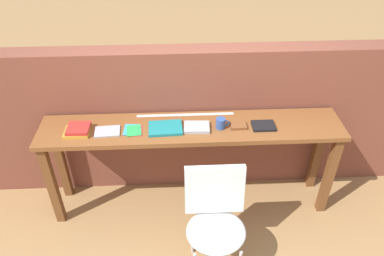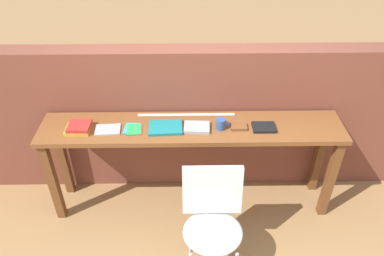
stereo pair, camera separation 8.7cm
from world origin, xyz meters
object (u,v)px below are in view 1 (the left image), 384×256
leather_journal_brown (238,126)px  magazine_cycling (107,131)px  book_repair_rightmost (263,126)px  book_stack_leftmost (78,130)px  book_open_centre (165,128)px  pamphlet_pile_colourful (133,130)px  mug (221,123)px  chair_white_moulded (215,217)px

leather_journal_brown → magazine_cycling: bearing=-179.7°
magazine_cycling → leather_journal_brown: bearing=-2.7°
book_repair_rightmost → magazine_cycling: bearing=-179.8°
book_stack_leftmost → book_open_centre: book_stack_leftmost is taller
magazine_cycling → pamphlet_pile_colourful: 0.21m
magazine_cycling → mug: size_ratio=1.82×
book_stack_leftmost → leather_journal_brown: bearing=0.7°
magazine_cycling → book_open_centre: 0.47m
chair_white_moulded → book_open_centre: 0.81m
magazine_cycling → pamphlet_pile_colourful: (0.21, 0.01, -0.00)m
magazine_cycling → pamphlet_pile_colourful: bearing=-1.7°
mug → book_open_centre: bearing=179.8°
book_repair_rightmost → book_open_centre: bearing=179.4°
mug → magazine_cycling: bearing=-179.3°
chair_white_moulded → book_open_centre: bearing=119.6°
mug → book_stack_leftmost: bearing=-179.5°
book_stack_leftmost → pamphlet_pile_colourful: book_stack_leftmost is taller
magazine_cycling → book_repair_rightmost: book_repair_rightmost is taller
leather_journal_brown → chair_white_moulded: bearing=-111.3°
pamphlet_pile_colourful → chair_white_moulded: bearing=-45.4°
book_open_centre → book_repair_rightmost: 0.80m
book_open_centre → leather_journal_brown: size_ratio=2.08×
mug → leather_journal_brown: bearing=2.8°
magazine_cycling → book_open_centre: size_ratio=0.74×
chair_white_moulded → book_repair_rightmost: 0.85m
mug → book_repair_rightmost: 0.35m
leather_journal_brown → book_repair_rightmost: (0.20, -0.01, -0.00)m
book_repair_rightmost → chair_white_moulded: bearing=-125.5°
book_stack_leftmost → magazine_cycling: bearing=-0.6°
book_stack_leftmost → book_repair_rightmost: (1.50, 0.00, -0.02)m
pamphlet_pile_colourful → book_repair_rightmost: 1.06m
leather_journal_brown → book_repair_rightmost: leather_journal_brown is taller
book_open_centre → book_repair_rightmost: (0.80, -0.01, -0.00)m
magazine_cycling → leather_journal_brown: leather_journal_brown is taller
pamphlet_pile_colourful → leather_journal_brown: 0.85m
book_stack_leftmost → book_open_centre: 0.70m
chair_white_moulded → leather_journal_brown: (0.24, 0.63, 0.37)m
magazine_cycling → mug: 0.92m
chair_white_moulded → magazine_cycling: size_ratio=4.46×
chair_white_moulded → book_stack_leftmost: book_stack_leftmost is taller
book_open_centre → mug: size_ratio=2.46×
pamphlet_pile_colourful → mug: bearing=0.4°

